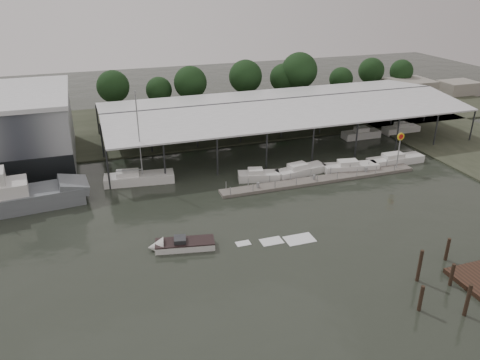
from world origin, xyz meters
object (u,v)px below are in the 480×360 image
object	(u,v)px
shell_fuel_sign	(400,144)
white_sailboat	(138,178)
grey_trawler	(0,199)
speedboat_underway	(179,245)

from	to	relation	value
shell_fuel_sign	white_sailboat	distance (m)	36.17
white_sailboat	grey_trawler	bearing A→B (deg)	-162.48
white_sailboat	speedboat_underway	bearing A→B (deg)	-77.80
shell_fuel_sign	grey_trawler	size ratio (longest dim) A/B	0.28
shell_fuel_sign	white_sailboat	world-z (taller)	white_sailboat
grey_trawler	speedboat_underway	distance (m)	23.21
grey_trawler	shell_fuel_sign	bearing A→B (deg)	-10.14
grey_trawler	white_sailboat	size ratio (longest dim) A/B	1.56
shell_fuel_sign	speedboat_underway	size ratio (longest dim) A/B	0.32
shell_fuel_sign	white_sailboat	xyz separation A→B (m)	(-35.26, 7.34, -3.28)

